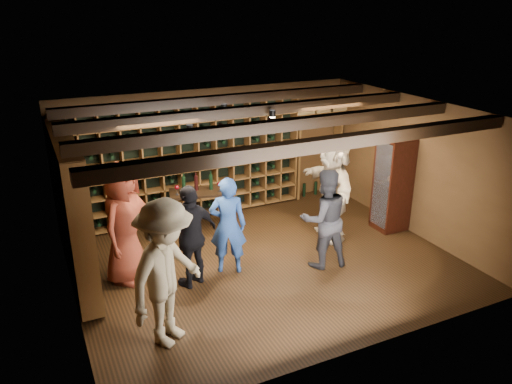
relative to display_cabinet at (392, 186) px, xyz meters
name	(u,v)px	position (x,y,z in m)	size (l,w,h in m)	color
ground	(266,262)	(-2.71, -0.20, -0.86)	(6.00, 6.00, 0.00)	black
room_shell	(265,118)	(-2.71, -0.15, 1.56)	(6.00, 6.00, 6.00)	#50351B
wine_rack_back	(188,162)	(-3.24, 2.13, 0.29)	(4.65, 0.30, 2.20)	brown
wine_rack_left	(72,209)	(-5.54, 0.62, 0.29)	(0.30, 2.65, 2.20)	brown
crate_shelf	(319,126)	(-0.31, 2.12, 0.71)	(1.20, 0.32, 2.07)	brown
display_cabinet	(392,186)	(0.00, 0.00, 0.00)	(0.55, 0.50, 1.75)	black
man_blue_shirt	(228,225)	(-3.37, -0.19, -0.07)	(0.58, 0.38, 1.58)	navy
man_grey_suit	(324,219)	(-1.92, -0.67, -0.03)	(0.80, 0.62, 1.64)	black
guest_red_floral	(124,223)	(-4.87, 0.23, 0.10)	(0.93, 0.61, 1.91)	maroon
guest_woman_black	(192,236)	(-4.01, -0.33, -0.06)	(0.94, 0.39, 1.60)	black
guest_khaki	(166,274)	(-4.71, -1.51, 0.11)	(1.24, 0.71, 1.92)	#7D7156
guest_beige	(333,188)	(-1.21, 0.17, 0.09)	(1.76, 0.56, 1.90)	tan
tasting_table	(199,195)	(-3.30, 1.38, -0.13)	(1.17, 0.77, 1.09)	black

